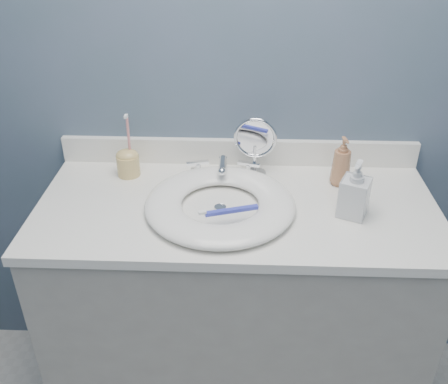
{
  "coord_description": "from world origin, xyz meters",
  "views": [
    {
      "loc": [
        0.01,
        -0.3,
        1.7
      ],
      "look_at": [
        -0.04,
        0.94,
        0.94
      ],
      "focal_mm": 40.0,
      "sensor_mm": 36.0,
      "label": 1
    }
  ],
  "objects_px": {
    "makeup_mirror": "(255,145)",
    "toothbrush_holder": "(128,162)",
    "soap_bottle_clear": "(355,189)",
    "soap_bottle_amber": "(342,161)"
  },
  "relations": [
    {
      "from": "makeup_mirror",
      "to": "toothbrush_holder",
      "type": "relative_size",
      "value": 0.95
    },
    {
      "from": "toothbrush_holder",
      "to": "makeup_mirror",
      "type": "bearing_deg",
      "value": 2.24
    },
    {
      "from": "soap_bottle_clear",
      "to": "toothbrush_holder",
      "type": "bearing_deg",
      "value": -172.58
    },
    {
      "from": "soap_bottle_amber",
      "to": "makeup_mirror",
      "type": "bearing_deg",
      "value": 160.11
    },
    {
      "from": "soap_bottle_amber",
      "to": "soap_bottle_clear",
      "type": "distance_m",
      "value": 0.18
    },
    {
      "from": "makeup_mirror",
      "to": "toothbrush_holder",
      "type": "height_order",
      "value": "toothbrush_holder"
    },
    {
      "from": "makeup_mirror",
      "to": "toothbrush_holder",
      "type": "xyz_separation_m",
      "value": [
        -0.42,
        -0.02,
        -0.06
      ]
    },
    {
      "from": "makeup_mirror",
      "to": "soap_bottle_amber",
      "type": "height_order",
      "value": "makeup_mirror"
    },
    {
      "from": "soap_bottle_amber",
      "to": "toothbrush_holder",
      "type": "height_order",
      "value": "toothbrush_holder"
    },
    {
      "from": "soap_bottle_clear",
      "to": "toothbrush_holder",
      "type": "xyz_separation_m",
      "value": [
        -0.7,
        0.21,
        -0.04
      ]
    }
  ]
}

